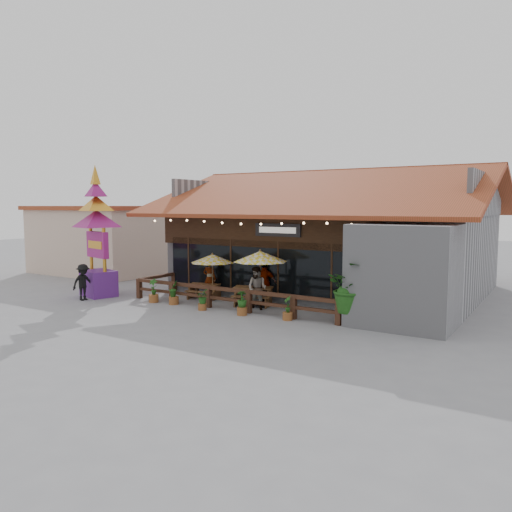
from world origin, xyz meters
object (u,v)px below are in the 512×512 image
Objects in this scene: umbrella_left at (212,259)px; umbrella_right at (260,257)px; picnic_table_right at (253,293)px; pedestrian at (83,282)px; thai_sign_tower at (97,222)px; picnic_table_left at (204,289)px; tropical_plant at (351,289)px.

umbrella_right is (2.72, -0.32, 0.27)m from umbrella_left.
pedestrian is at bearing -156.11° from picnic_table_right.
pedestrian reaches higher than picnic_table_right.
umbrella_left is 2.76m from umbrella_right.
thai_sign_tower is 2.88m from pedestrian.
umbrella_right is 8.13m from thai_sign_tower.
pedestrian is at bearing -146.14° from umbrella_left.
umbrella_left is at bearing 173.21° from umbrella_right.
umbrella_left is 1.60× the size of pedestrian.
picnic_table_left is 1.00× the size of pedestrian.
tropical_plant is (12.19, 0.84, -2.16)m from thai_sign_tower.
thai_sign_tower is 12.40m from tropical_plant.
thai_sign_tower is at bearing -164.41° from picnic_table_right.
thai_sign_tower reaches higher than umbrella_right.
umbrella_right reaches higher than picnic_table_left.
umbrella_right is at bearing -24.66° from picnic_table_right.
tropical_plant is at bearing -12.63° from umbrella_right.
pedestrian is (-11.92, -1.93, -0.50)m from tropical_plant.
umbrella_left is 1.49m from picnic_table_left.
picnic_table_right is at bearing -2.66° from umbrella_left.
tropical_plant is at bearing -74.68° from pedestrian.
umbrella_right reaches higher than pedestrian.
tropical_plant is (7.60, -1.30, 0.86)m from picnic_table_left.
umbrella_left is 0.40× the size of thai_sign_tower.
umbrella_left is 1.60× the size of picnic_table_left.
picnic_table_right is (-0.48, 0.22, -1.60)m from umbrella_right.
picnic_table_left is 7.75m from tropical_plant.
umbrella_right is 4.56m from tropical_plant.
picnic_table_right is at bearing -2.02° from picnic_table_left.
umbrella_left is at bearing 22.91° from thai_sign_tower.
picnic_table_left is 0.71× the size of tropical_plant.
picnic_table_right is at bearing 15.59° from thai_sign_tower.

